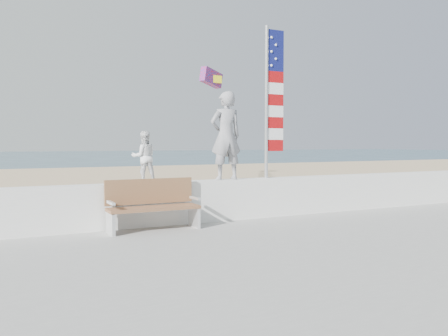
{
  "coord_description": "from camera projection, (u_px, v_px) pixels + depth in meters",
  "views": [
    {
      "loc": [
        -4.43,
        -7.36,
        1.89
      ],
      "look_at": [
        0.2,
        1.8,
        1.35
      ],
      "focal_mm": 38.0,
      "sensor_mm": 36.0,
      "label": 1
    }
  ],
  "objects": [
    {
      "name": "ground",
      "position": [
        259.0,
        247.0,
        8.65
      ],
      "size": [
        220.0,
        220.0,
        0.0
      ],
      "primitive_type": "plane",
      "color": "#2D4A5A",
      "rests_on": "ground"
    },
    {
      "name": "sand",
      "position": [
        127.0,
        196.0,
        16.67
      ],
      "size": [
        90.0,
        40.0,
        0.08
      ],
      "primitive_type": "cube",
      "color": "tan",
      "rests_on": "ground"
    },
    {
      "name": "seawall",
      "position": [
        212.0,
        200.0,
        10.4
      ],
      "size": [
        30.0,
        0.35,
        0.9
      ],
      "primitive_type": "cube",
      "color": "white",
      "rests_on": "boardwalk"
    },
    {
      "name": "adult",
      "position": [
        226.0,
        136.0,
        10.48
      ],
      "size": [
        0.74,
        0.51,
        1.95
      ],
      "primitive_type": "imported",
      "rotation": [
        0.0,
        0.0,
        3.08
      ],
      "color": "gray",
      "rests_on": "seawall"
    },
    {
      "name": "child",
      "position": [
        144.0,
        157.0,
        9.66
      ],
      "size": [
        0.54,
        0.44,
        1.05
      ],
      "primitive_type": "imported",
      "rotation": [
        0.0,
        0.0,
        3.06
      ],
      "color": "white",
      "rests_on": "seawall"
    },
    {
      "name": "bench",
      "position": [
        152.0,
        204.0,
        9.31
      ],
      "size": [
        1.8,
        0.57,
        1.0
      ],
      "color": "#8C5D3D",
      "rests_on": "boardwalk"
    },
    {
      "name": "flag",
      "position": [
        271.0,
        95.0,
        10.97
      ],
      "size": [
        0.5,
        0.08,
        3.5
      ],
      "color": "silver",
      "rests_on": "seawall"
    },
    {
      "name": "parafoil_kite",
      "position": [
        212.0,
        78.0,
        14.31
      ],
      "size": [
        0.88,
        0.57,
        0.6
      ],
      "color": "red",
      "rests_on": "ground"
    }
  ]
}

